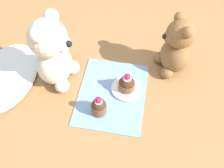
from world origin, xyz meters
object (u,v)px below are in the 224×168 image
teddy_bear_tan (176,48)px  saucer_plate (126,88)px  teddy_bear_cream (53,53)px  cupcake_near_tan_bear (127,83)px  cupcake_near_cream_bear (99,106)px

teddy_bear_tan → saucer_plate: teddy_bear_tan is taller
teddy_bear_tan → saucer_plate: 0.20m
teddy_bear_cream → teddy_bear_tan: teddy_bear_cream is taller
saucer_plate → cupcake_near_tan_bear: size_ratio=1.39×
teddy_bear_cream → cupcake_near_tan_bear: bearing=-82.2°
cupcake_near_cream_bear → saucer_plate: (0.09, -0.07, -0.03)m
teddy_bear_cream → cupcake_near_tan_bear: 0.24m
cupcake_near_tan_bear → teddy_bear_cream: bearing=87.5°
saucer_plate → cupcake_near_tan_bear: (0.00, 0.00, 0.03)m
teddy_bear_cream → saucer_plate: bearing=-82.2°
cupcake_near_tan_bear → cupcake_near_cream_bear: bearing=143.9°
teddy_bear_cream → cupcake_near_cream_bear: (-0.10, -0.16, -0.09)m
cupcake_near_cream_bear → cupcake_near_tan_bear: cupcake_near_tan_bear is taller
teddy_bear_tan → saucer_plate: bearing=-71.7°
teddy_bear_cream → teddy_bear_tan: 0.38m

